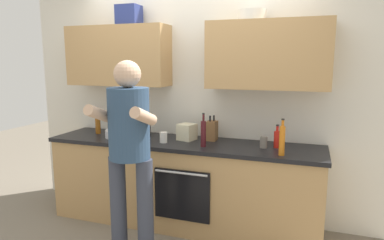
% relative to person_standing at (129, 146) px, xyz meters
% --- Properties ---
extents(ground_plane, '(12.00, 12.00, 0.00)m').
position_rel_person_standing_xyz_m(ground_plane, '(0.17, 0.78, -1.02)').
color(ground_plane, '#756B5B').
extents(back_wall_unit, '(4.00, 0.38, 2.50)m').
position_rel_person_standing_xyz_m(back_wall_unit, '(0.17, 1.05, 0.47)').
color(back_wall_unit, silver).
rests_on(back_wall_unit, ground).
extents(counter, '(2.84, 0.67, 0.90)m').
position_rel_person_standing_xyz_m(counter, '(0.17, 0.78, -0.57)').
color(counter, tan).
rests_on(counter, ground).
extents(person_standing, '(0.49, 0.45, 1.73)m').
position_rel_person_standing_xyz_m(person_standing, '(0.00, 0.00, 0.00)').
color(person_standing, '#383D4C').
rests_on(person_standing, ground).
extents(bottle_soy, '(0.07, 0.07, 0.30)m').
position_rel_person_standing_xyz_m(bottle_soy, '(-0.27, 0.88, 0.00)').
color(bottle_soy, black).
rests_on(bottle_soy, counter).
extents(bottle_juice, '(0.05, 0.05, 0.33)m').
position_rel_person_standing_xyz_m(bottle_juice, '(1.18, 0.58, 0.01)').
color(bottle_juice, orange).
rests_on(bottle_juice, counter).
extents(bottle_hotsauce, '(0.06, 0.06, 0.22)m').
position_rel_person_standing_xyz_m(bottle_hotsauce, '(1.12, 0.84, -0.04)').
color(bottle_hotsauce, red).
rests_on(bottle_hotsauce, counter).
extents(bottle_syrup, '(0.06, 0.06, 0.31)m').
position_rel_person_standing_xyz_m(bottle_syrup, '(-0.88, 0.83, 0.01)').
color(bottle_syrup, '#8C4C14').
rests_on(bottle_syrup, counter).
extents(bottle_wine, '(0.05, 0.05, 0.33)m').
position_rel_person_standing_xyz_m(bottle_wine, '(0.44, 0.65, 0.01)').
color(bottle_wine, '#471419').
rests_on(bottle_wine, counter).
extents(bottle_oil, '(0.06, 0.06, 0.28)m').
position_rel_person_standing_xyz_m(bottle_oil, '(-0.24, 0.63, -0.01)').
color(bottle_oil, olive).
rests_on(bottle_oil, counter).
extents(cup_coffee, '(0.08, 0.08, 0.11)m').
position_rel_person_standing_xyz_m(cup_coffee, '(0.01, 0.67, -0.07)').
color(cup_coffee, white).
rests_on(cup_coffee, counter).
extents(cup_stoneware, '(0.07, 0.07, 0.11)m').
position_rel_person_standing_xyz_m(cup_stoneware, '(1.00, 0.79, -0.07)').
color(cup_stoneware, slate).
rests_on(cup_stoneware, counter).
extents(mixing_bowl, '(0.26, 0.26, 0.08)m').
position_rel_person_standing_xyz_m(mixing_bowl, '(-0.56, 0.73, -0.08)').
color(mixing_bowl, silver).
rests_on(mixing_bowl, counter).
extents(knife_block, '(0.10, 0.14, 0.26)m').
position_rel_person_standing_xyz_m(knife_block, '(0.44, 0.94, -0.02)').
color(knife_block, brown).
rests_on(knife_block, counter).
extents(grocery_bag_rice, '(0.20, 0.20, 0.17)m').
position_rel_person_standing_xyz_m(grocery_bag_rice, '(0.19, 0.87, -0.04)').
color(grocery_bag_rice, beige).
rests_on(grocery_bag_rice, counter).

